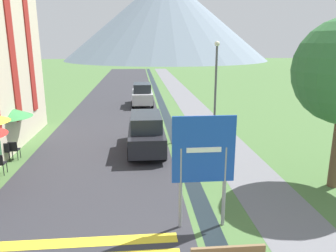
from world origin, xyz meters
The scene contains 12 objects.
ground_plane centered at (0.00, 20.00, 0.00)m, with size 160.00×160.00×0.00m, color #476B38.
road centered at (-2.50, 30.00, 0.00)m, with size 6.40×60.00×0.01m.
footpath centered at (3.60, 30.00, 0.00)m, with size 2.20×60.00×0.01m.
drainage_channel centered at (1.20, 30.00, 0.00)m, with size 0.60×60.00×0.00m.
mountain_distant centered at (7.53, 93.70, 11.74)m, with size 57.83×57.83×23.48m.
road_sign centered at (0.98, 4.02, 2.04)m, with size 1.71×0.11×3.21m.
parked_car_near centered at (-0.40, 10.88, 0.91)m, with size 1.74×4.57×1.82m.
parked_car_far centered at (-0.41, 22.49, 0.91)m, with size 1.72×3.91×1.82m.
cafe_chair_far_left centered at (-6.25, 10.07, 0.51)m, with size 0.40×0.40×0.85m.
cafe_chair_far_right centered at (-6.54, 9.93, 0.51)m, with size 0.40×0.40×0.85m.
cafe_umbrella_rear_green centered at (-6.88, 11.34, 1.92)m, with size 2.33×2.33×2.17m.
streetlamp centered at (3.44, 13.17, 3.04)m, with size 0.28×0.28×5.13m.
Camera 1 is at (-0.72, -4.17, 5.08)m, focal length 35.00 mm.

